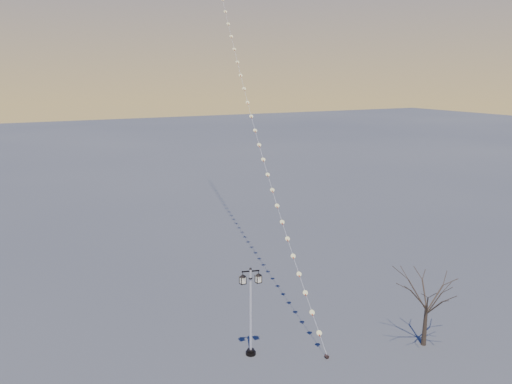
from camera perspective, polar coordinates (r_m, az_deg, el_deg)
ground at (r=25.85m, az=5.62°, el=-19.90°), size 300.00×300.00×0.00m
street_lamp at (r=26.38m, az=-0.60°, el=-12.64°), size 1.17×0.62×4.71m
bare_tree at (r=28.56m, az=18.44°, el=-10.67°), size 2.50×2.50×4.15m
kite_train at (r=39.63m, az=-1.35°, el=14.71°), size 7.42×33.41×30.69m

